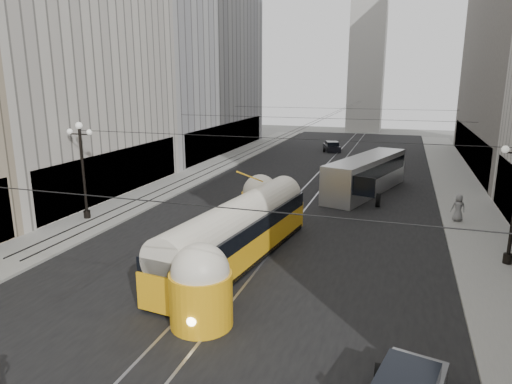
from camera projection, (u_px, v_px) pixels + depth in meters
The scene contains 14 objects.
road at pixel (314, 186), 40.18m from camera, with size 20.00×85.00×0.02m, color black.
sidewalk_left at pixel (206, 170), 46.98m from camera, with size 4.00×72.00×0.15m, color gray.
sidewalk_right at pixel (458, 186), 39.80m from camera, with size 4.00×72.00×0.15m, color gray.
rail_left at pixel (306, 186), 40.40m from camera, with size 0.12×85.00×0.04m, color gray.
rail_right at pixel (323, 187), 39.95m from camera, with size 0.12×85.00×0.04m, color gray.
building_left_far at pixel (183, 37), 57.04m from camera, with size 12.60×28.60×28.60m.
distant_tower at pixel (368, 46), 80.45m from camera, with size 6.00×6.00×31.36m.
lamppost_left_mid at pixel (83, 165), 29.66m from camera, with size 1.86×0.44×6.37m.
catenary at pixel (316, 120), 37.80m from camera, with size 25.00×72.00×0.23m.
streetcar at pixel (238, 232), 23.20m from camera, with size 4.04×15.16×3.33m.
city_bus at pixel (366, 173), 37.43m from camera, with size 5.88×12.35×3.03m.
sedan_white_far at pixel (382, 158), 50.60m from camera, with size 3.08×4.74×1.39m.
sedan_dark_far at pixel (332, 147), 59.96m from camera, with size 2.91×4.37×1.28m.
pedestrian_sidewalk_right at pixel (458, 208), 29.62m from camera, with size 0.88×0.54×1.80m, color slate.
Camera 1 is at (7.16, -6.31, 9.15)m, focal length 32.00 mm.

